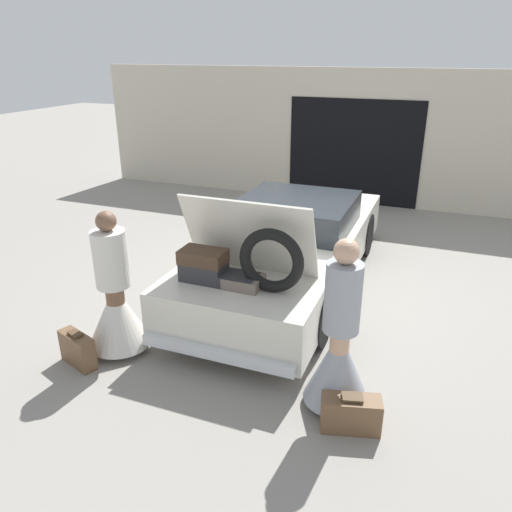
{
  "coord_description": "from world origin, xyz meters",
  "views": [
    {
      "loc": [
        1.94,
        -6.28,
        3.15
      ],
      "look_at": [
        0.0,
        -1.31,
        0.92
      ],
      "focal_mm": 35.0,
      "sensor_mm": 36.0,
      "label": 1
    }
  ],
  "objects_px": {
    "person_left": "(116,303)",
    "suitcase_beside_left_person": "(78,349)",
    "person_right": "(339,351)",
    "car": "(289,247)",
    "suitcase_beside_right_person": "(351,414)"
  },
  "relations": [
    {
      "from": "person_left",
      "to": "suitcase_beside_left_person",
      "type": "height_order",
      "value": "person_left"
    },
    {
      "from": "suitcase_beside_left_person",
      "to": "person_left",
      "type": "bearing_deg",
      "value": 60.72
    },
    {
      "from": "car",
      "to": "person_right",
      "type": "distance_m",
      "value": 2.7
    },
    {
      "from": "car",
      "to": "suitcase_beside_left_person",
      "type": "xyz_separation_m",
      "value": [
        -1.48,
        -2.75,
        -0.38
      ]
    },
    {
      "from": "car",
      "to": "suitcase_beside_right_person",
      "type": "xyz_separation_m",
      "value": [
        1.44,
        -2.67,
        -0.4
      ]
    },
    {
      "from": "person_right",
      "to": "person_left",
      "type": "bearing_deg",
      "value": 76.1
    },
    {
      "from": "suitcase_beside_right_person",
      "to": "person_right",
      "type": "bearing_deg",
      "value": 125.7
    },
    {
      "from": "person_left",
      "to": "suitcase_beside_left_person",
      "type": "relative_size",
      "value": 3.27
    },
    {
      "from": "car",
      "to": "person_right",
      "type": "relative_size",
      "value": 2.87
    },
    {
      "from": "person_right",
      "to": "suitcase_beside_right_person",
      "type": "xyz_separation_m",
      "value": [
        0.2,
        -0.27,
        -0.44
      ]
    },
    {
      "from": "person_left",
      "to": "suitcase_beside_left_person",
      "type": "xyz_separation_m",
      "value": [
        -0.24,
        -0.42,
        -0.39
      ]
    },
    {
      "from": "person_right",
      "to": "suitcase_beside_left_person",
      "type": "distance_m",
      "value": 2.77
    },
    {
      "from": "car",
      "to": "person_left",
      "type": "xyz_separation_m",
      "value": [
        -1.24,
        -2.33,
        0.01
      ]
    },
    {
      "from": "suitcase_beside_left_person",
      "to": "person_right",
      "type": "bearing_deg",
      "value": 7.35
    },
    {
      "from": "car",
      "to": "suitcase_beside_left_person",
      "type": "distance_m",
      "value": 3.15
    }
  ]
}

